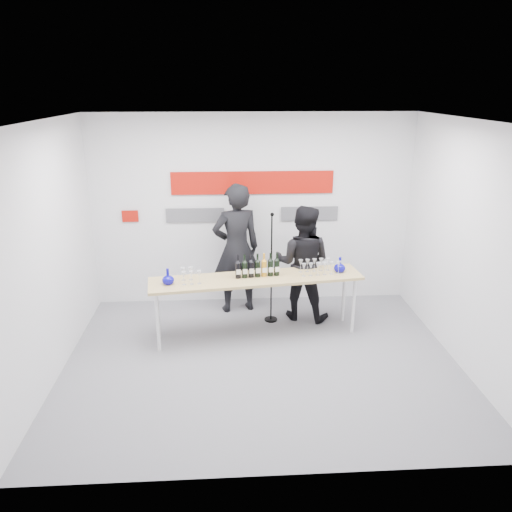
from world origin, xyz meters
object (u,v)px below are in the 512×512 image
at_px(presenter_left, 236,249).
at_px(presenter_right, 303,263).
at_px(mic_stand, 271,289).
at_px(tasting_table, 256,282).

height_order(presenter_left, presenter_right, presenter_left).
bearing_deg(presenter_left, mic_stand, 125.82).
bearing_deg(tasting_table, presenter_left, 98.56).
bearing_deg(mic_stand, presenter_right, 4.15).
relative_size(presenter_left, mic_stand, 1.20).
relative_size(presenter_right, mic_stand, 1.04).
xyz_separation_m(tasting_table, mic_stand, (0.25, 0.45, -0.30)).
bearing_deg(presenter_right, mic_stand, 32.88).
relative_size(tasting_table, mic_stand, 1.77).
xyz_separation_m(tasting_table, presenter_right, (0.72, 0.55, 0.06)).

